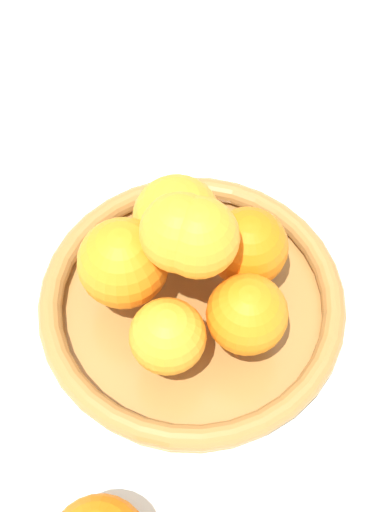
{
  "coord_description": "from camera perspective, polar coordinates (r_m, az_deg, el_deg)",
  "views": [
    {
      "loc": [
        -0.3,
        -0.1,
        0.6
      ],
      "look_at": [
        0.0,
        0.0,
        0.1
      ],
      "focal_mm": 50.0,
      "sensor_mm": 36.0,
      "label": 1
    }
  ],
  "objects": [
    {
      "name": "fruit_bowl",
      "position": [
        0.66,
        0.0,
        -3.77
      ],
      "size": [
        0.28,
        0.28,
        0.03
      ],
      "color": "#A57238",
      "rests_on": "ground_plane"
    },
    {
      "name": "orange_pile",
      "position": [
        0.61,
        -0.38,
        -0.22
      ],
      "size": [
        0.18,
        0.19,
        0.13
      ],
      "color": "orange",
      "rests_on": "fruit_bowl"
    },
    {
      "name": "ground_plane",
      "position": [
        0.68,
        0.0,
        -4.49
      ],
      "size": [
        4.0,
        4.0,
        0.0
      ],
      "primitive_type": "plane",
      "color": "silver"
    }
  ]
}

